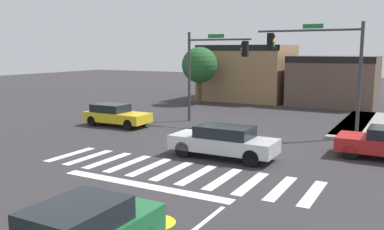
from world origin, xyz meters
TOP-DOWN VIEW (x-y plane):
  - ground_plane at (0.00, 0.00)m, footprint 120.00×120.00m
  - crosswalk_near at (0.00, -4.50)m, footprint 11.19×2.82m
  - bike_detector_marking at (2.14, -8.91)m, footprint 1.11×1.11m
  - storefront_row at (-2.96, 19.24)m, footprint 15.25×6.81m
  - traffic_signal_northwest at (-3.42, 6.00)m, footprint 4.34×0.32m
  - traffic_signal_northeast at (3.36, 5.38)m, footprint 5.72×0.32m
  - car_silver at (0.91, -1.73)m, footprint 4.66×1.73m
  - car_yellow at (-8.18, 2.17)m, footprint 4.12×1.71m
  - roadside_tree at (-8.50, 14.00)m, footprint 3.09×3.09m

SIDE VIEW (x-z plane):
  - ground_plane at x=0.00m, z-range 0.00..0.00m
  - bike_detector_marking at x=2.14m, z-range 0.00..0.01m
  - crosswalk_near at x=0.00m, z-range 0.00..0.01m
  - car_yellow at x=-8.18m, z-range 0.02..1.37m
  - car_silver at x=0.91m, z-range 0.04..1.45m
  - storefront_row at x=-2.96m, z-range -0.17..4.95m
  - roadside_tree at x=-8.50m, z-range 0.90..5.85m
  - traffic_signal_northwest at x=-3.42m, z-range 1.04..6.86m
  - traffic_signal_northeast at x=3.36m, z-range 1.22..7.34m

